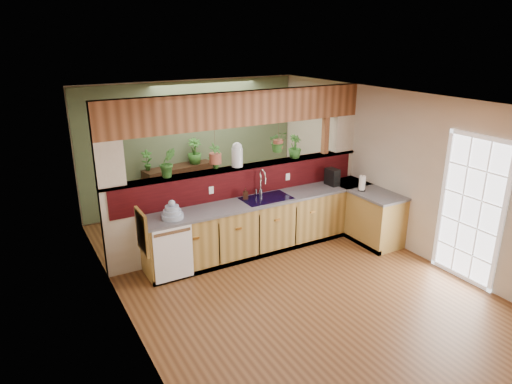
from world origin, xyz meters
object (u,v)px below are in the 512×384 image
dish_stack (172,213)px  glass_jar (237,155)px  shelving_console (180,189)px  soap_dispenser (246,194)px  coffee_maker (333,178)px  paper_towel (362,183)px  faucet (262,181)px

dish_stack → glass_jar: bearing=18.7°
shelving_console → dish_stack: bearing=-122.0°
glass_jar → shelving_console: bearing=100.0°
soap_dispenser → coffee_maker: coffee_maker is taller
dish_stack → soap_dispenser: 1.33m
dish_stack → paper_towel: bearing=-7.3°
faucet → paper_towel: size_ratio=1.62×
coffee_maker → glass_jar: bearing=165.4°
paper_towel → shelving_console: 3.62m
soap_dispenser → paper_towel: bearing=-17.5°
paper_towel → dish_stack: bearing=172.7°
glass_jar → coffee_maker: bearing=-12.0°
faucet → shelving_console: bearing=107.5°
coffee_maker → paper_towel: (0.25, -0.49, -0.01)m
faucet → dish_stack: bearing=-172.3°
dish_stack → shelving_console: bearing=67.7°
faucet → dish_stack: (-1.63, -0.22, -0.15)m
paper_towel → glass_jar: (-1.95, 0.85, 0.57)m
faucet → shelving_console: 2.31m
faucet → coffee_maker: faucet is taller
dish_stack → glass_jar: 1.49m
soap_dispenser → glass_jar: size_ratio=0.45×
dish_stack → faucet: bearing=7.7°
coffee_maker → paper_towel: size_ratio=1.06×
faucet → soap_dispenser: (-0.32, -0.02, -0.15)m
paper_towel → glass_jar: bearing=156.4°
faucet → soap_dispenser: bearing=-175.8°
paper_towel → shelving_console: (-2.29, 2.75, -0.53)m
soap_dispenser → coffee_maker: bearing=-4.2°
paper_towel → shelving_console: size_ratio=0.20×
dish_stack → paper_towel: size_ratio=1.16×
soap_dispenser → shelving_console: bearing=99.4°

